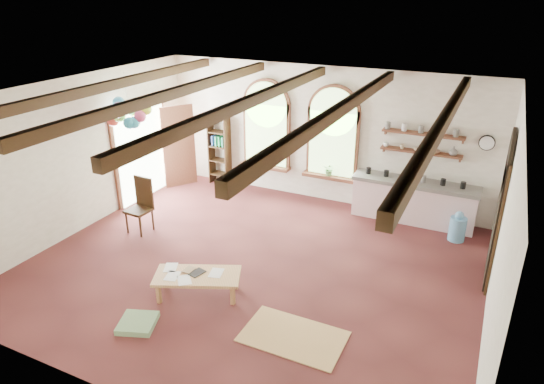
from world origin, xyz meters
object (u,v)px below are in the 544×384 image
Objects in this scene: kitchen_counter at (413,201)px; side_chair at (140,216)px; coffee_table at (197,277)px; balloon_cluster at (128,113)px.

kitchen_counter is 5.90m from side_chair.
coffee_table is at bearing -31.20° from side_chair.
balloon_cluster is (-5.71, -2.29, 1.86)m from kitchen_counter.
side_chair reaches higher than kitchen_counter.
balloon_cluster is (-3.01, 2.13, 1.98)m from coffee_table.
balloon_cluster is (-0.61, 0.68, 2.00)m from side_chair.
coffee_table is 1.33× the size of side_chair.
coffee_table is at bearing -121.39° from kitchen_counter.
balloon_cluster is at bearing -158.10° from kitchen_counter.
kitchen_counter is 5.18m from coffee_table.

